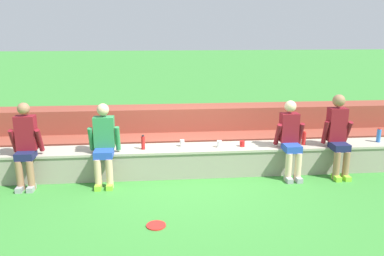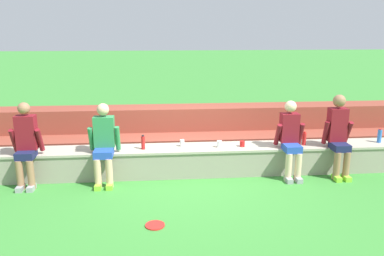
% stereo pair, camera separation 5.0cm
% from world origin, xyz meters
% --- Properties ---
extents(ground_plane, '(80.00, 80.00, 0.00)m').
position_xyz_m(ground_plane, '(0.00, 0.00, 0.00)').
color(ground_plane, '#388433').
extents(stone_seating_wall, '(7.78, 0.59, 0.50)m').
position_xyz_m(stone_seating_wall, '(0.00, 0.27, 0.26)').
color(stone_seating_wall, gray).
rests_on(stone_seating_wall, ground).
extents(brick_bleachers, '(10.41, 1.24, 0.94)m').
position_xyz_m(brick_bleachers, '(0.00, 1.48, 0.39)').
color(brick_bleachers, brown).
rests_on(brick_bleachers, ground).
extents(person_far_left, '(0.49, 0.51, 1.38)m').
position_xyz_m(person_far_left, '(-2.67, -0.02, 0.72)').
color(person_far_left, '#996B4C').
rests_on(person_far_left, ground).
extents(person_left_of_center, '(0.52, 0.58, 1.33)m').
position_xyz_m(person_left_of_center, '(-1.43, -0.00, 0.70)').
color(person_left_of_center, '#DBAD89').
rests_on(person_left_of_center, ground).
extents(person_center, '(0.48, 0.58, 1.33)m').
position_xyz_m(person_center, '(1.72, 0.00, 0.70)').
color(person_center, beige).
rests_on(person_center, ground).
extents(person_right_of_center, '(0.49, 0.57, 1.42)m').
position_xyz_m(person_right_of_center, '(2.57, -0.00, 0.75)').
color(person_right_of_center, '#996B4C').
rests_on(person_right_of_center, ground).
extents(water_bottle_near_left, '(0.07, 0.07, 0.26)m').
position_xyz_m(water_bottle_near_left, '(3.48, 0.26, 0.62)').
color(water_bottle_near_left, blue).
rests_on(water_bottle_near_left, stone_seating_wall).
extents(water_bottle_mid_left, '(0.07, 0.07, 0.25)m').
position_xyz_m(water_bottle_mid_left, '(2.05, 0.22, 0.61)').
color(water_bottle_mid_left, red).
rests_on(water_bottle_mid_left, stone_seating_wall).
extents(water_bottle_mid_right, '(0.07, 0.07, 0.25)m').
position_xyz_m(water_bottle_mid_right, '(-0.80, 0.22, 0.61)').
color(water_bottle_mid_right, red).
rests_on(water_bottle_mid_right, stone_seating_wall).
extents(plastic_cup_right_end, '(0.08, 0.08, 0.12)m').
position_xyz_m(plastic_cup_right_end, '(-0.12, 0.33, 0.56)').
color(plastic_cup_right_end, white).
rests_on(plastic_cup_right_end, stone_seating_wall).
extents(plastic_cup_middle, '(0.09, 0.09, 0.12)m').
position_xyz_m(plastic_cup_middle, '(0.52, 0.22, 0.55)').
color(plastic_cup_middle, white).
rests_on(plastic_cup_middle, stone_seating_wall).
extents(plastic_cup_left_end, '(0.09, 0.09, 0.10)m').
position_xyz_m(plastic_cup_left_end, '(0.93, 0.22, 0.55)').
color(plastic_cup_left_end, red).
rests_on(plastic_cup_left_end, stone_seating_wall).
extents(frisbee, '(0.26, 0.26, 0.02)m').
position_xyz_m(frisbee, '(-0.60, -1.57, 0.01)').
color(frisbee, red).
rests_on(frisbee, ground).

